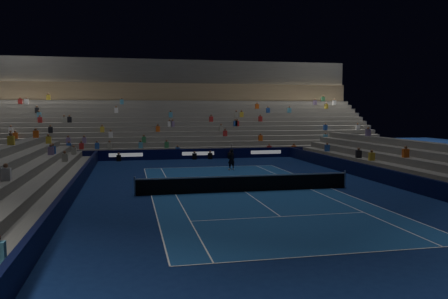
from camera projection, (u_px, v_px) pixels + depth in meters
The scene contains 11 objects.
ground at pixel (245, 192), 26.51m from camera, with size 90.00×90.00×0.00m, color #0C1C4A.
court_surface at pixel (245, 192), 26.51m from camera, with size 10.97×23.77×0.01m, color navy.
sponsor_barrier_far at pixel (198, 154), 44.50m from camera, with size 44.00×0.25×1.00m, color black.
sponsor_barrier_east at pixel (393, 178), 28.47m from camera, with size 0.25×37.00×1.00m, color black.
sponsor_barrier_west at pixel (73, 189), 24.47m from camera, with size 0.25×37.00×1.00m, color black.
grandstand_main at pixel (186, 122), 53.41m from camera, with size 44.00×15.20×11.20m.
grandstand_east at pixel (441, 170), 29.15m from camera, with size 5.00×37.00×2.50m.
grandstand_west at pixel (4, 184), 23.72m from camera, with size 5.00×37.00×2.50m.
tennis_net at pixel (245, 183), 26.47m from camera, with size 12.90×0.10×1.10m.
tennis_player at pixel (231, 159), 36.28m from camera, with size 0.62×0.41×1.71m, color black.
broadcast_camera at pixel (230, 156), 44.61m from camera, with size 0.51×0.94×0.61m.
Camera 1 is at (-6.64, -25.37, 4.81)m, focal length 35.98 mm.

